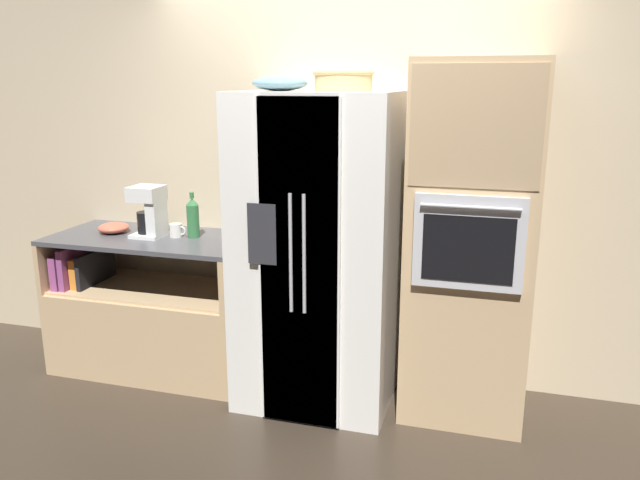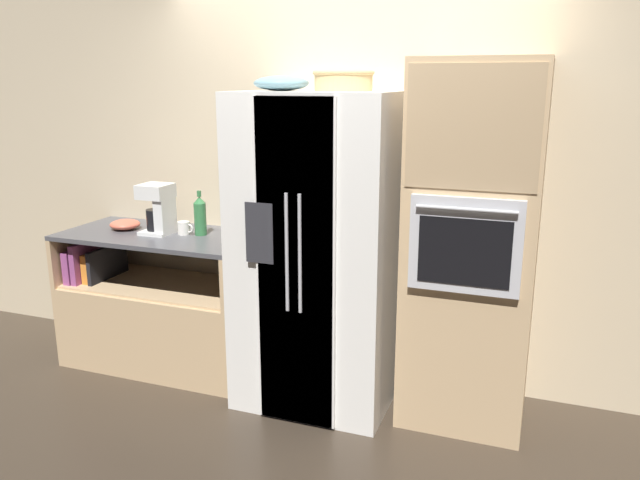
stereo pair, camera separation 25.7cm
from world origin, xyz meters
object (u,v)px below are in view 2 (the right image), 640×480
Objects in this scene: bottle_tall at (200,215)px; fruit_bowl at (281,83)px; mixing_bowl at (125,224)px; mug at (184,228)px; refrigerator at (320,251)px; coffee_maker at (159,207)px; wall_oven at (472,247)px; wicker_basket at (344,80)px.

fruit_bowl is at bearing -16.62° from bottle_tall.
mixing_bowl is (-1.27, 0.17, -0.95)m from fruit_bowl.
fruit_bowl is 2.76× the size of mug.
coffee_maker is at bearing 177.26° from refrigerator.
wall_oven is 6.59× the size of fruit_bowl.
wicker_basket is 1.13× the size of bottle_tall.
fruit_bowl reaches higher than mixing_bowl.
fruit_bowl is at bearing -173.85° from wicker_basket.
mug is (-1.16, 0.14, -0.96)m from wicker_basket.
coffee_maker is at bearing -164.27° from mug.
wall_oven is at bearing 5.22° from refrigerator.
mixing_bowl is (-1.48, 0.09, 0.03)m from refrigerator.
refrigerator reaches higher than bottle_tall.
fruit_bowl is at bearing -12.61° from mug.
wicker_basket is 1.38m from bottle_tall.
fruit_bowl is 1.25m from mug.
fruit_bowl is at bearing -8.06° from coffee_maker.
wicker_basket is at bearing -4.26° from coffee_maker.
mixing_bowl is (-0.47, -0.01, -0.01)m from mug.
mixing_bowl is at bearing 172.55° from fruit_bowl.
bottle_tall reaches higher than mug.
wall_oven reaches higher than wicker_basket.
refrigerator is 16.64× the size of mug.
mixing_bowl is at bearing -175.92° from bottle_tall.
fruit_bowl is 1.60m from mixing_bowl.
mug is (-0.81, 0.18, -0.94)m from fruit_bowl.
wall_oven is 1.78m from bottle_tall.
coffee_maker is at bearing -5.53° from mixing_bowl.
mug is at bearing 174.35° from refrigerator.
wall_oven is 1.89m from mug.
mixing_bowl is at bearing 175.50° from wicker_basket.
mixing_bowl is (-2.36, 0.01, -0.06)m from wall_oven.
fruit_bowl is (-0.20, -0.08, 0.98)m from refrigerator.
wall_oven is (0.88, 0.08, 0.09)m from refrigerator.
mug is at bearing 179.41° from wall_oven.
fruit_bowl is 1.04× the size of bottle_tall.
coffee_maker is (-0.16, -0.04, 0.14)m from mug.
bottle_tall is 0.89× the size of coffee_maker.
mug is (-0.11, -0.03, -0.09)m from bottle_tall.
bottle_tall is (-1.05, 0.17, -0.87)m from wicker_basket.
bottle_tall is at bearing 163.38° from fruit_bowl.
refrigerator is 1.02m from mug.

